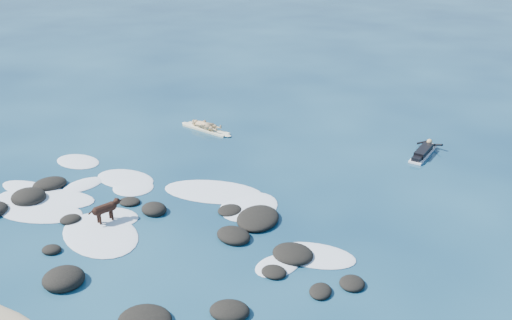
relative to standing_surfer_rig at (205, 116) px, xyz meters
The scene contains 6 objects.
ground 8.42m from the standing_surfer_rig, 63.47° to the right, with size 160.00×160.00×0.00m, color #0A2642.
reef_rocks 9.92m from the standing_surfer_rig, 65.81° to the right, with size 14.15×7.87×0.55m.
breaking_foam 7.82m from the standing_surfer_rig, 74.29° to the right, with size 14.04×7.52×0.12m.
standing_surfer_rig is the anchor object (origin of this frame).
paddling_surfer_rig 10.09m from the standing_surfer_rig, 14.02° to the left, with size 1.18×2.61×0.45m.
dog 9.12m from the standing_surfer_rig, 75.53° to the right, with size 0.56×1.24×0.80m.
Camera 1 is at (11.55, -13.08, 9.74)m, focal length 40.00 mm.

